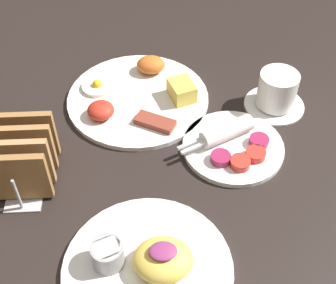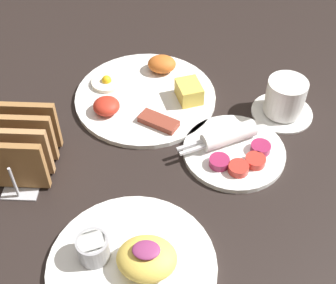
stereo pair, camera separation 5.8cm
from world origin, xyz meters
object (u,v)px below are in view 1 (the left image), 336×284
plate_breakfast (139,96)px  toast_rack (23,157)px  plate_foreground (148,265)px  coffee_cup (277,92)px  plate_condiments (233,145)px

plate_breakfast → toast_rack: 0.28m
plate_foreground → coffee_cup: size_ratio=2.10×
plate_breakfast → toast_rack: bearing=-135.2°
plate_foreground → coffee_cup: (0.26, 0.35, 0.02)m
toast_rack → coffee_cup: 0.49m
plate_condiments → toast_rack: (-0.36, -0.05, 0.04)m
plate_breakfast → toast_rack: toast_rack is taller
plate_breakfast → plate_foreground: bearing=-88.7°
plate_breakfast → plate_foreground: 0.38m
toast_rack → coffee_cup: (0.46, 0.16, -0.01)m
plate_breakfast → coffee_cup: coffee_cup is taller
toast_rack → coffee_cup: toast_rack is taller
plate_foreground → plate_condiments: bearing=55.8°
plate_condiments → coffee_cup: 0.15m
plate_breakfast → plate_condiments: size_ratio=1.44×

